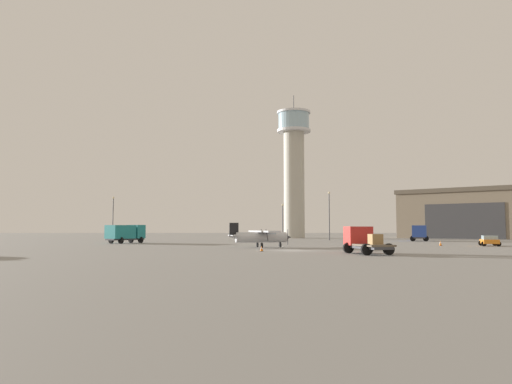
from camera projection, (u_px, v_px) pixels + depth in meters
The scene contains 14 objects.
ground_plane at pixel (292, 250), 50.34m from camera, with size 400.00×400.00×0.00m, color gray.
control_tower at pixel (294, 165), 116.39m from camera, with size 8.05×8.05×34.52m.
hangar at pixel (472, 214), 113.32m from camera, with size 34.90×32.20×11.41m.
airplane_silver at pixel (260, 236), 58.34m from camera, with size 7.83×10.03×2.95m.
truck_box_teal at pixel (125, 233), 74.85m from camera, with size 5.49×6.32×2.84m.
truck_box_blue at pixel (419, 232), 88.56m from camera, with size 4.57×7.19×2.83m.
truck_flatbed_red at pixel (364, 240), 43.88m from camera, with size 3.86×6.14×2.46m.
car_orange at pixel (489, 240), 63.08m from camera, with size 3.15×4.64×1.37m.
light_post_west at pixel (113, 214), 101.90m from camera, with size 0.44×0.44×8.99m.
light_post_east at pixel (329, 211), 93.91m from camera, with size 0.44×0.44×9.44m.
light_post_north at pixel (283, 218), 101.80m from camera, with size 0.44×0.44×7.45m.
traffic_cone_near_left at pixel (440, 243), 63.87m from camera, with size 0.36×0.36×0.68m.
traffic_cone_near_right at pixel (262, 249), 48.35m from camera, with size 0.36×0.36×0.55m.
traffic_cone_mid_apron at pixel (345, 245), 57.36m from camera, with size 0.36×0.36×0.69m.
Camera 1 is at (-4.17, -50.62, 2.27)m, focal length 34.05 mm.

